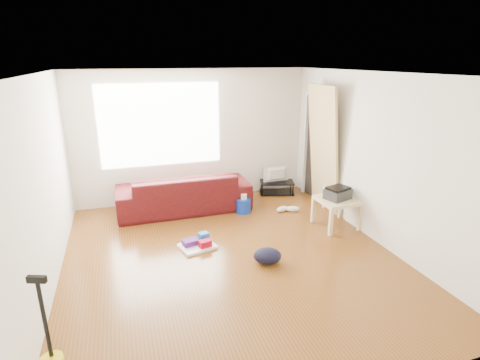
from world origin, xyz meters
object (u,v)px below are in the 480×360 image
object	(u,v)px
tv_stand	(277,187)
backpack	(267,263)
cleaning_tray	(198,244)
sofa	(185,209)
side_table	(337,203)
bucket	(243,212)

from	to	relation	value
tv_stand	backpack	world-z (taller)	tv_stand
tv_stand	cleaning_tray	bearing A→B (deg)	-121.62
sofa	tv_stand	distance (m)	2.00
sofa	backpack	xyz separation A→B (m)	(0.75, -2.25, 0.00)
cleaning_tray	backpack	world-z (taller)	cleaning_tray
side_table	backpack	distance (m)	1.74
tv_stand	cleaning_tray	world-z (taller)	tv_stand
tv_stand	side_table	size ratio (longest dim) A/B	1.25
tv_stand	cleaning_tray	xyz separation A→B (m)	(-2.03, -1.78, -0.08)
bucket	cleaning_tray	distance (m)	1.48
bucket	cleaning_tray	xyz separation A→B (m)	(-1.05, -1.04, 0.05)
tv_stand	bucket	distance (m)	1.23
bucket	cleaning_tray	world-z (taller)	cleaning_tray
tv_stand	sofa	bearing A→B (deg)	-155.11
side_table	cleaning_tray	xyz separation A→B (m)	(-2.33, -0.01, -0.36)
sofa	cleaning_tray	world-z (taller)	sofa
tv_stand	bucket	size ratio (longest dim) A/B	2.94
cleaning_tray	side_table	bearing A→B (deg)	0.30
sofa	bucket	world-z (taller)	sofa
cleaning_tray	backpack	bearing A→B (deg)	-42.18
bucket	backpack	size ratio (longest dim) A/B	0.69
tv_stand	side_table	bearing A→B (deg)	-63.28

